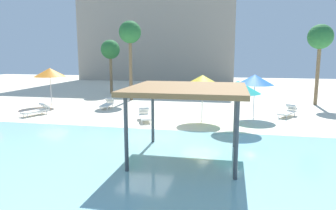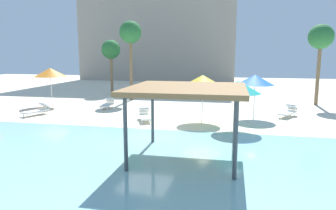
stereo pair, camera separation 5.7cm
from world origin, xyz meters
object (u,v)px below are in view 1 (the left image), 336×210
object	(u,v)px
palm_tree_1	(110,51)
palm_tree_2	(320,39)
palm_tree_0	(130,34)
lounge_chair_0	(288,111)
lounge_chair_2	(37,110)
beach_umbrella_blue_3	(255,80)
beach_umbrella_teal_0	(238,87)
lounge_chair_3	(145,115)
beach_umbrella_yellow_1	(203,81)
shade_pavilion	(187,91)
lounge_chair_5	(107,104)
beach_umbrella_orange_4	(50,72)

from	to	relation	value
palm_tree_1	palm_tree_2	size ratio (longest dim) A/B	0.86
palm_tree_0	palm_tree_2	xyz separation A→B (m)	(15.24, 0.44, -0.49)
lounge_chair_0	lounge_chair_2	distance (m)	16.56
beach_umbrella_blue_3	lounge_chair_2	xyz separation A→B (m)	(-14.08, -1.94, -2.10)
beach_umbrella_teal_0	lounge_chair_3	bearing A→B (deg)	167.90
beach_umbrella_yellow_1	palm_tree_1	bearing A→B (deg)	132.39
beach_umbrella_teal_0	beach_umbrella_blue_3	xyz separation A→B (m)	(1.11, 3.39, 0.12)
beach_umbrella_yellow_1	lounge_chair_2	world-z (taller)	beach_umbrella_yellow_1
shade_pavilion	lounge_chair_2	world-z (taller)	shade_pavilion
palm_tree_2	shade_pavilion	bearing A→B (deg)	-119.14
beach_umbrella_blue_3	lounge_chair_3	distance (m)	7.24
beach_umbrella_teal_0	palm_tree_1	distance (m)	18.08
beach_umbrella_yellow_1	lounge_chair_3	xyz separation A→B (m)	(-3.44, -0.58, -2.13)
beach_umbrella_yellow_1	lounge_chair_3	distance (m)	4.08
lounge_chair_3	lounge_chair_5	world-z (taller)	same
palm_tree_0	lounge_chair_5	bearing A→B (deg)	-96.10
beach_umbrella_teal_0	lounge_chair_0	xyz separation A→B (m)	(3.35, 4.25, -1.98)
palm_tree_0	palm_tree_1	distance (m)	5.33
beach_umbrella_yellow_1	palm_tree_2	distance (m)	11.75
shade_pavilion	beach_umbrella_orange_4	distance (m)	15.91
beach_umbrella_teal_0	palm_tree_1	size ratio (longest dim) A/B	0.49
lounge_chair_2	palm_tree_1	xyz separation A→B (m)	(0.63, 11.61, 4.02)
lounge_chair_5	palm_tree_2	distance (m)	17.10
beach_umbrella_yellow_1	beach_umbrella_blue_3	distance (m)	3.53
lounge_chair_5	beach_umbrella_teal_0	bearing A→B (deg)	56.67
beach_umbrella_teal_0	lounge_chair_3	distance (m)	5.92
beach_umbrella_teal_0	beach_umbrella_yellow_1	distance (m)	2.68
lounge_chair_3	beach_umbrella_teal_0	bearing A→B (deg)	57.18
beach_umbrella_teal_0	beach_umbrella_orange_4	distance (m)	15.01
beach_umbrella_yellow_1	beach_umbrella_orange_4	xyz separation A→B (m)	(-12.12, 3.29, 0.15)
shade_pavilion	beach_umbrella_teal_0	world-z (taller)	shade_pavilion
palm_tree_1	lounge_chair_0	bearing A→B (deg)	-29.31
palm_tree_2	lounge_chair_0	bearing A→B (deg)	-118.83
lounge_chair_0	lounge_chair_5	distance (m)	12.77
shade_pavilion	beach_umbrella_blue_3	bearing A→B (deg)	70.36
palm_tree_0	palm_tree_2	bearing A→B (deg)	1.64
beach_umbrella_teal_0	palm_tree_0	size ratio (longest dim) A/B	0.39
lounge_chair_2	palm_tree_0	xyz separation A→B (m)	(4.02, 7.72, 5.35)
shade_pavilion	beach_umbrella_orange_4	xyz separation A→B (m)	(-12.19, 10.23, -0.04)
shade_pavilion	palm_tree_2	distance (m)	17.12
lounge_chair_5	palm_tree_1	size ratio (longest dim) A/B	0.36
beach_umbrella_blue_3	lounge_chair_0	world-z (taller)	beach_umbrella_blue_3
beach_umbrella_yellow_1	beach_umbrella_orange_4	distance (m)	12.56
beach_umbrella_teal_0	lounge_chair_5	bearing A→B (deg)	152.67
beach_umbrella_teal_0	palm_tree_0	distance (m)	13.24
shade_pavilion	palm_tree_1	world-z (taller)	palm_tree_1
lounge_chair_0	beach_umbrella_blue_3	bearing A→B (deg)	-39.37
shade_pavilion	palm_tree_0	size ratio (longest dim) A/B	0.64
shade_pavilion	lounge_chair_2	distance (m)	13.07
palm_tree_0	palm_tree_2	distance (m)	15.25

